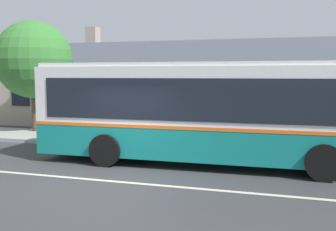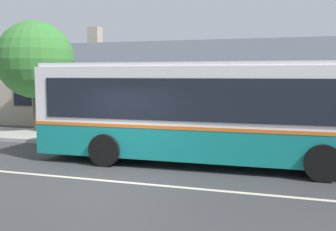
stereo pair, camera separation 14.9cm
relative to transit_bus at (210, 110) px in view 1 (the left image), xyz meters
The scene contains 8 objects.
ground_plane 3.96m from the transit_bus, 125.83° to the right, with size 300.00×300.00×0.00m, color #38383A.
sidewalk_far 4.08m from the transit_bus, 124.07° to the left, with size 60.00×3.00×0.15m, color #9E9E99.
lane_divider_stripe 3.96m from the transit_bus, 125.83° to the right, with size 60.00×0.16×0.01m, color beige.
community_building 11.00m from the transit_bus, 108.49° to the left, with size 24.34×8.32×5.76m.
transit_bus is the anchor object (origin of this frame).
bench_by_building 6.37m from the transit_bus, 157.93° to the left, with size 1.52×0.51×0.94m.
bench_down_street 3.65m from the transit_bus, 126.57° to the left, with size 1.52×0.51×0.94m.
street_tree_secondary 10.23m from the transit_bus, 156.54° to the left, with size 3.60×3.60×5.29m.
Camera 1 is at (4.90, -9.88, 2.82)m, focal length 45.00 mm.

